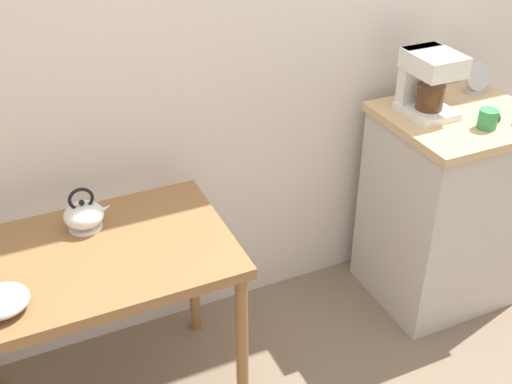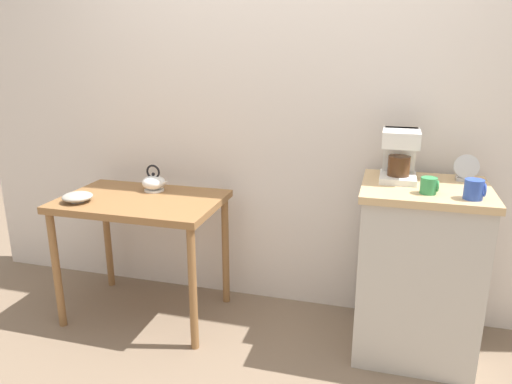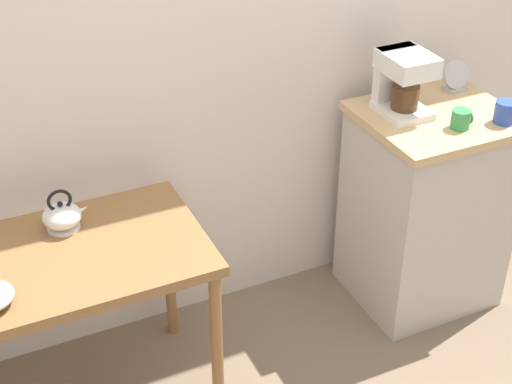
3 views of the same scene
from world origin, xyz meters
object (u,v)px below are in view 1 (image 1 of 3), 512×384
(mug_tall_green, at_px, (488,119))
(table_clock, at_px, (477,80))
(coffee_maker, at_px, (428,80))
(bowl_stoneware, at_px, (1,301))
(teakettle, at_px, (84,215))

(mug_tall_green, xyz_separation_m, table_clock, (0.19, 0.29, 0.02))
(coffee_maker, bearing_deg, bowl_stoneware, -170.05)
(table_clock, bearing_deg, coffee_maker, -168.04)
(mug_tall_green, bearing_deg, teakettle, 171.20)
(bowl_stoneware, distance_m, table_clock, 2.08)
(bowl_stoneware, distance_m, mug_tall_green, 1.86)
(bowl_stoneware, distance_m, coffee_maker, 1.76)
(bowl_stoneware, bearing_deg, coffee_maker, 9.95)
(coffee_maker, bearing_deg, teakettle, 179.36)
(teakettle, xyz_separation_m, table_clock, (1.73, 0.05, 0.18))
(teakettle, relative_size, coffee_maker, 0.65)
(mug_tall_green, bearing_deg, table_clock, 56.47)
(teakettle, distance_m, table_clock, 1.74)
(teakettle, height_order, table_clock, table_clock)
(teakettle, xyz_separation_m, coffee_maker, (1.40, -0.02, 0.27))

